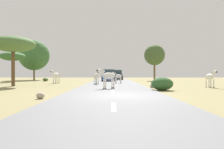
# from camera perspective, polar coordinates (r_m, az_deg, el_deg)

# --- Properties ---
(ground_plane) EXTENTS (90.00, 90.00, 0.00)m
(ground_plane) POSITION_cam_1_polar(r_m,az_deg,el_deg) (11.81, 2.67, -5.80)
(ground_plane) COLOR #8E8456
(road) EXTENTS (6.00, 64.00, 0.05)m
(road) POSITION_cam_1_polar(r_m,az_deg,el_deg) (11.80, 0.44, -5.68)
(road) COLOR slate
(road) RESTS_ON ground_plane
(lane_markings) EXTENTS (0.16, 56.00, 0.01)m
(lane_markings) POSITION_cam_1_polar(r_m,az_deg,el_deg) (10.80, 0.47, -6.10)
(lane_markings) COLOR silver
(lane_markings) RESTS_ON road
(zebra_0) EXTENTS (0.77, 1.55, 1.52)m
(zebra_0) POSITION_cam_1_polar(r_m,az_deg,el_deg) (23.29, -4.01, -0.35)
(zebra_0) COLOR silver
(zebra_0) RESTS_ON road
(zebra_1) EXTENTS (1.39, 0.71, 1.37)m
(zebra_1) POSITION_cam_1_polar(r_m,az_deg,el_deg) (25.69, 1.68, -0.47)
(zebra_1) COLOR silver
(zebra_1) RESTS_ON road
(zebra_2) EXTENTS (1.59, 1.03, 1.62)m
(zebra_2) POSITION_cam_1_polar(r_m,az_deg,el_deg) (16.82, -1.00, -0.46)
(zebra_2) COLOR silver
(zebra_2) RESTS_ON road
(zebra_3) EXTENTS (0.89, 1.67, 1.65)m
(zebra_3) POSITION_cam_1_polar(r_m,az_deg,el_deg) (26.48, -14.71, -0.20)
(zebra_3) COLOR silver
(zebra_3) RESTS_ON ground_plane
(zebra_4) EXTENTS (0.55, 1.65, 1.56)m
(zebra_4) POSITION_cam_1_polar(r_m,az_deg,el_deg) (20.41, 25.09, -0.58)
(zebra_4) COLOR silver
(zebra_4) RESTS_ON ground_plane
(car_0) EXTENTS (2.03, 4.35, 1.74)m
(car_0) POSITION_cam_1_polar(r_m,az_deg,el_deg) (38.12, 1.48, -0.19)
(car_0) COLOR black
(car_0) RESTS_ON road
(car_1) EXTENTS (2.08, 4.37, 1.74)m
(car_1) POSITION_cam_1_polar(r_m,az_deg,el_deg) (32.27, -0.73, -0.31)
(car_1) COLOR #1E479E
(car_1) RESTS_ON road
(tree_0) EXTENTS (5.42, 5.42, 7.15)m
(tree_0) POSITION_cam_1_polar(r_m,az_deg,el_deg) (40.74, -20.04, 4.86)
(tree_0) COLOR brown
(tree_0) RESTS_ON ground_plane
(tree_2) EXTENTS (3.43, 3.43, 5.96)m
(tree_2) POSITION_cam_1_polar(r_m,az_deg,el_deg) (36.16, 11.50, 5.13)
(tree_2) COLOR brown
(tree_2) RESTS_ON ground_plane
(tree_3) EXTENTS (3.64, 3.64, 4.32)m
(tree_3) POSITION_cam_1_polar(r_m,az_deg,el_deg) (34.22, -25.02, 4.38)
(tree_3) COLOR #4C3823
(tree_3) RESTS_ON ground_plane
(tree_4) EXTENTS (4.21, 4.21, 4.77)m
(tree_4) POSITION_cam_1_polar(r_m,az_deg,el_deg) (22.65, -24.88, 7.31)
(tree_4) COLOR brown
(tree_4) RESTS_ON ground_plane
(bush_1) EXTENTS (0.82, 0.74, 0.49)m
(bush_1) POSITION_cam_1_polar(r_m,az_deg,el_deg) (33.64, -17.31, -1.33)
(bush_1) COLOR #425B2D
(bush_1) RESTS_ON ground_plane
(bush_2) EXTENTS (1.60, 1.44, 0.96)m
(bush_2) POSITION_cam_1_polar(r_m,az_deg,el_deg) (15.95, 13.46, -2.45)
(bush_2) COLOR #2D5628
(bush_2) RESTS_ON ground_plane
(rock_1) EXTENTS (0.41, 0.39, 0.31)m
(rock_1) POSITION_cam_1_polar(r_m,az_deg,el_deg) (11.14, -18.53, -5.39)
(rock_1) COLOR #A89E8C
(rock_1) RESTS_ON ground_plane
(rock_2) EXTENTS (0.37, 0.28, 0.29)m
(rock_2) POSITION_cam_1_polar(r_m,az_deg,el_deg) (18.47, 10.83, -3.09)
(rock_2) COLOR #A89E8C
(rock_2) RESTS_ON ground_plane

